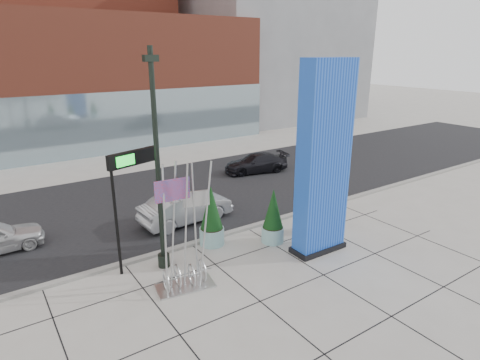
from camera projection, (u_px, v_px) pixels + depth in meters
ground at (220, 297)px, 13.83m from camera, size 160.00×160.00×0.00m
street_asphalt at (124, 207)px, 21.71m from camera, size 80.00×12.00×0.02m
curb_edge at (171, 250)px, 16.96m from camera, size 80.00×0.30×0.12m
tower_podium at (63, 83)px, 33.95m from camera, size 34.00×10.00×11.00m
tower_glass_front at (82, 126)px, 31.09m from camera, size 34.00×0.60×5.00m
building_grey_parking at (263, 43)px, 50.13m from camera, size 20.00×18.00×18.00m
blue_pylon at (323, 164)px, 15.94m from camera, size 2.38×1.09×7.87m
lamp_post at (159, 185)px, 14.76m from camera, size 0.53×0.45×8.27m
public_art_sculpture at (184, 256)px, 14.07m from camera, size 2.19×1.34×4.66m
overhead_street_sign at (133, 170)px, 14.45m from camera, size 2.15×0.81×4.64m
round_planter_east at (328, 208)px, 18.63m from camera, size 0.95×0.95×2.37m
round_planter_mid at (273, 217)px, 17.49m from camera, size 0.99×0.99×2.47m
round_planter_west at (211, 217)px, 17.23m from camera, size 1.07×1.07×2.69m
car_silver_mid at (186, 208)px, 19.63m from camera, size 4.75×1.98×1.53m
car_dark_east at (256, 163)px, 27.82m from camera, size 4.73×2.77×1.29m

